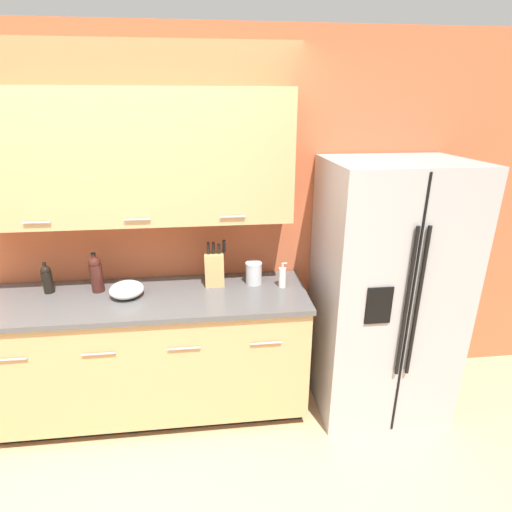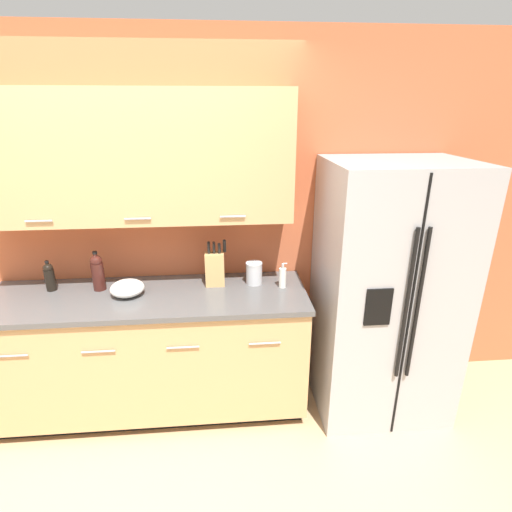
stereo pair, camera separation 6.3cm
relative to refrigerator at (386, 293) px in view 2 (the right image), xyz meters
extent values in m
cube|color=#BC5B38|center=(-1.81, 0.39, 0.40)|extent=(10.00, 0.05, 2.60)
cube|color=tan|center=(-1.64, 0.21, 0.91)|extent=(1.96, 0.32, 0.82)
cylinder|color=#99999E|center=(-2.23, 0.04, 0.56)|extent=(0.16, 0.01, 0.01)
cylinder|color=#99999E|center=(-1.64, 0.04, 0.56)|extent=(0.16, 0.01, 0.01)
cylinder|color=#99999E|center=(-1.05, 0.04, 0.56)|extent=(0.16, 0.01, 0.01)
cube|color=black|center=(-1.64, 0.09, -0.86)|extent=(2.08, 0.54, 0.09)
cube|color=tan|center=(-1.64, 0.05, -0.41)|extent=(2.12, 0.62, 0.81)
cube|color=#4C4C4C|center=(-1.64, 0.04, 0.02)|extent=(2.15, 0.64, 0.03)
cylinder|color=#99999E|center=(-2.40, -0.27, -0.18)|extent=(0.20, 0.01, 0.01)
cylinder|color=#99999E|center=(-1.89, -0.27, -0.18)|extent=(0.20, 0.01, 0.01)
cylinder|color=#99999E|center=(-1.38, -0.27, -0.18)|extent=(0.20, 0.01, 0.01)
cylinder|color=#99999E|center=(-0.87, -0.27, -0.18)|extent=(0.20, 0.01, 0.01)
cube|color=#9E9EA0|center=(0.00, 0.00, 0.00)|extent=(0.90, 0.72, 1.80)
cube|color=black|center=(0.00, -0.36, 0.00)|extent=(0.01, 0.01, 1.77)
cylinder|color=black|center=(-0.03, -0.38, 0.09)|extent=(0.02, 0.02, 0.99)
cylinder|color=black|center=(0.04, -0.38, 0.09)|extent=(0.02, 0.02, 0.99)
cube|color=black|center=(-0.20, -0.36, 0.09)|extent=(0.16, 0.01, 0.24)
cube|color=tan|center=(-1.18, 0.16, 0.15)|extent=(0.13, 0.10, 0.24)
cylinder|color=black|center=(-1.21, 0.18, 0.31)|extent=(0.02, 0.04, 0.08)
cylinder|color=black|center=(-1.21, 0.15, 0.31)|extent=(0.02, 0.03, 0.08)
cylinder|color=black|center=(-1.18, 0.18, 0.31)|extent=(0.02, 0.03, 0.08)
cylinder|color=black|center=(-1.18, 0.15, 0.31)|extent=(0.02, 0.03, 0.07)
cylinder|color=black|center=(-1.14, 0.18, 0.30)|extent=(0.02, 0.03, 0.06)
cylinder|color=black|center=(-1.14, 0.15, 0.31)|extent=(0.02, 0.03, 0.08)
cylinder|color=black|center=(-1.11, 0.18, 0.31)|extent=(0.02, 0.04, 0.09)
cylinder|color=#3D1914|center=(-1.97, 0.16, 0.13)|extent=(0.08, 0.08, 0.19)
sphere|color=#3D1914|center=(-1.97, 0.16, 0.24)|extent=(0.08, 0.08, 0.08)
cylinder|color=#3D1914|center=(-1.97, 0.16, 0.26)|extent=(0.03, 0.03, 0.07)
cylinder|color=black|center=(-1.97, 0.16, 0.30)|extent=(0.03, 0.03, 0.02)
cylinder|color=silver|center=(-0.71, 0.09, 0.10)|extent=(0.05, 0.05, 0.14)
cylinder|color=#B2B2B5|center=(-0.71, 0.09, 0.19)|extent=(0.02, 0.02, 0.04)
cylinder|color=#B2B2B5|center=(-0.70, 0.09, 0.21)|extent=(0.03, 0.01, 0.01)
cylinder|color=black|center=(-2.29, 0.18, 0.11)|extent=(0.07, 0.07, 0.15)
sphere|color=black|center=(-2.29, 0.18, 0.19)|extent=(0.06, 0.06, 0.06)
cylinder|color=black|center=(-2.29, 0.18, 0.21)|extent=(0.02, 0.02, 0.05)
cylinder|color=black|center=(-2.29, 0.18, 0.24)|extent=(0.02, 0.02, 0.01)
cylinder|color=#B7B7BA|center=(-0.90, 0.16, 0.11)|extent=(0.11, 0.11, 0.14)
cylinder|color=#B7B7BA|center=(-0.90, 0.16, 0.18)|extent=(0.12, 0.12, 0.01)
sphere|color=#B7B7BA|center=(-0.90, 0.16, 0.20)|extent=(0.02, 0.02, 0.02)
ellipsoid|color=white|center=(-1.76, 0.05, 0.08)|extent=(0.22, 0.22, 0.10)
camera|label=1|loc=(-1.18, -2.40, 1.22)|focal=28.00mm
camera|label=2|loc=(-1.12, -2.40, 1.22)|focal=28.00mm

